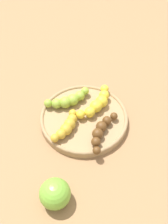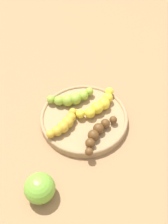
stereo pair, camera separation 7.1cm
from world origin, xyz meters
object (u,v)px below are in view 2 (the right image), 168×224
Objects in this scene: banana_spotted at (64,124)px; banana_yellow at (99,105)px; fruit_bowl at (84,118)px; banana_overripe at (98,133)px; banana_green at (71,98)px; apple_green at (40,188)px.

banana_yellow is at bearing 71.32° from banana_spotted.
banana_yellow is 0.11m from banana_spotted.
banana_spotted is (0.01, -0.06, 0.02)m from fruit_bowl.
banana_overripe is 0.09m from banana_yellow.
fruit_bowl is 1.80× the size of banana_yellow.
banana_spotted is (-0.06, -0.06, 0.00)m from banana_overripe.
banana_yellow is (-0.08, 0.04, 0.00)m from banana_overripe.
banana_green is (-0.06, -0.01, 0.02)m from fruit_bowl.
banana_green is at bearing 117.24° from banana_spotted.
fruit_bowl is 2.36× the size of banana_spotted.
fruit_bowl is 0.23m from apple_green.
banana_yellow is at bearing 55.07° from banana_green.
apple_green is (0.21, -0.17, -0.00)m from banana_green.
fruit_bowl is 3.48× the size of apple_green.
banana_spotted reaches higher than banana_overripe.
fruit_bowl is 0.07m from banana_green.
fruit_bowl is at bearing 130.42° from apple_green.
apple_green is at bearing -28.85° from banana_green.
banana_overripe is 1.19× the size of banana_spotted.
apple_green is (0.15, -0.22, -0.00)m from banana_yellow.
apple_green reaches higher than banana_spotted.
banana_green is at bearing -171.12° from fruit_bowl.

